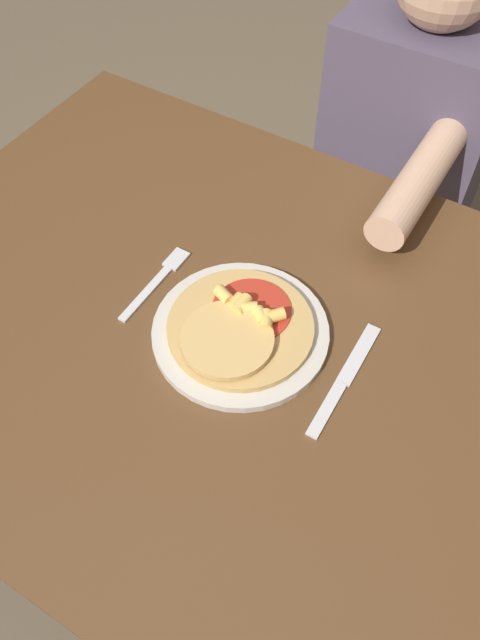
# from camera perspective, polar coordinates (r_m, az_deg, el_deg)

# --- Properties ---
(ground_plane) EXTENTS (8.00, 8.00, 0.00)m
(ground_plane) POSITION_cam_1_polar(r_m,az_deg,el_deg) (1.67, -0.96, -16.26)
(ground_plane) COLOR brown
(dining_table) EXTENTS (1.22, 0.92, 0.77)m
(dining_table) POSITION_cam_1_polar(r_m,az_deg,el_deg) (1.07, -1.44, -3.93)
(dining_table) COLOR brown
(dining_table) RESTS_ON ground_plane
(plate) EXTENTS (0.28, 0.28, 0.01)m
(plate) POSITION_cam_1_polar(r_m,az_deg,el_deg) (0.97, -0.00, -1.16)
(plate) COLOR beige
(plate) RESTS_ON dining_table
(pizza) EXTENTS (0.23, 0.23, 0.04)m
(pizza) POSITION_cam_1_polar(r_m,az_deg,el_deg) (0.95, -0.11, -0.70)
(pizza) COLOR tan
(pizza) RESTS_ON plate
(fork) EXTENTS (0.03, 0.18, 0.00)m
(fork) POSITION_cam_1_polar(r_m,az_deg,el_deg) (1.05, -7.45, 3.73)
(fork) COLOR silver
(fork) RESTS_ON dining_table
(knife) EXTENTS (0.02, 0.22, 0.00)m
(knife) POSITION_cam_1_polar(r_m,az_deg,el_deg) (0.94, 9.44, -5.48)
(knife) COLOR silver
(knife) RESTS_ON dining_table
(person_diner) EXTENTS (0.33, 0.52, 1.15)m
(person_diner) POSITION_cam_1_polar(r_m,az_deg,el_deg) (1.47, 14.51, 13.81)
(person_diner) COLOR #2D2D38
(person_diner) RESTS_ON ground_plane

